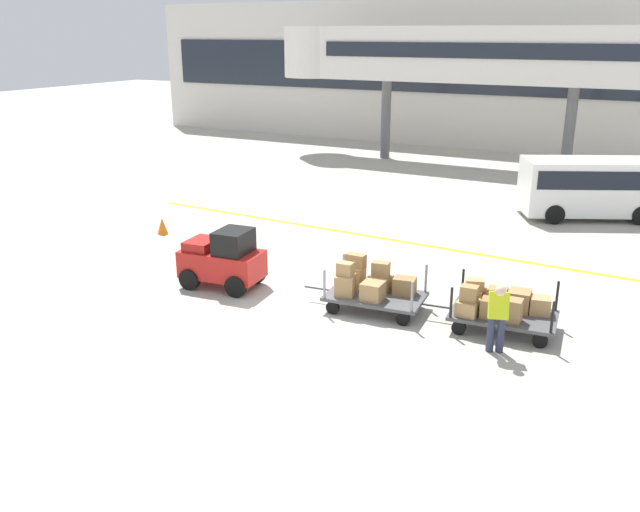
{
  "coord_description": "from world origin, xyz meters",
  "views": [
    {
      "loc": [
        7.15,
        -13.09,
        6.4
      ],
      "look_at": [
        -0.27,
        0.93,
        1.1
      ],
      "focal_mm": 37.93,
      "sensor_mm": 36.0,
      "label": 1
    }
  ],
  "objects_px": {
    "shuttle_van": "(592,184)",
    "safety_cone_far": "(162,226)",
    "baggage_handler": "(498,315)",
    "baggage_cart_middle": "(500,307)",
    "baggage_cart_lead": "(371,287)",
    "baggage_tug": "(223,259)"
  },
  "relations": [
    {
      "from": "baggage_tug",
      "to": "baggage_cart_middle",
      "type": "relative_size",
      "value": 0.72
    },
    {
      "from": "baggage_handler",
      "to": "shuttle_van",
      "type": "relative_size",
      "value": 0.3
    },
    {
      "from": "baggage_cart_middle",
      "to": "baggage_handler",
      "type": "bearing_deg",
      "value": -79.29
    },
    {
      "from": "safety_cone_far",
      "to": "baggage_tug",
      "type": "bearing_deg",
      "value": -33.08
    },
    {
      "from": "baggage_cart_middle",
      "to": "shuttle_van",
      "type": "relative_size",
      "value": 0.59
    },
    {
      "from": "baggage_cart_middle",
      "to": "baggage_cart_lead",
      "type": "bearing_deg",
      "value": -174.87
    },
    {
      "from": "baggage_handler",
      "to": "safety_cone_far",
      "type": "distance_m",
      "value": 12.44
    },
    {
      "from": "shuttle_van",
      "to": "safety_cone_far",
      "type": "xyz_separation_m",
      "value": [
        -12.19,
        -8.8,
        -0.96
      ]
    },
    {
      "from": "baggage_cart_middle",
      "to": "safety_cone_far",
      "type": "height_order",
      "value": "baggage_cart_middle"
    },
    {
      "from": "baggage_tug",
      "to": "baggage_cart_lead",
      "type": "xyz_separation_m",
      "value": [
        4.02,
        0.42,
        -0.18
      ]
    },
    {
      "from": "baggage_cart_middle",
      "to": "shuttle_van",
      "type": "bearing_deg",
      "value": 87.33
    },
    {
      "from": "baggage_tug",
      "to": "safety_cone_far",
      "type": "distance_m",
      "value": 5.56
    },
    {
      "from": "baggage_cart_lead",
      "to": "baggage_cart_middle",
      "type": "xyz_separation_m",
      "value": [
        3.01,
        0.27,
        -0.03
      ]
    },
    {
      "from": "baggage_handler",
      "to": "shuttle_van",
      "type": "xyz_separation_m",
      "value": [
        0.29,
        12.36,
        0.37
      ]
    },
    {
      "from": "shuttle_van",
      "to": "safety_cone_far",
      "type": "distance_m",
      "value": 15.07
    },
    {
      "from": "baggage_tug",
      "to": "baggage_cart_lead",
      "type": "distance_m",
      "value": 4.05
    },
    {
      "from": "baggage_tug",
      "to": "baggage_cart_lead",
      "type": "height_order",
      "value": "baggage_tug"
    },
    {
      "from": "safety_cone_far",
      "to": "shuttle_van",
      "type": "bearing_deg",
      "value": 35.83
    },
    {
      "from": "baggage_cart_middle",
      "to": "safety_cone_far",
      "type": "xyz_separation_m",
      "value": [
        -11.67,
        2.34,
        -0.27
      ]
    },
    {
      "from": "baggage_tug",
      "to": "safety_cone_far",
      "type": "height_order",
      "value": "baggage_tug"
    },
    {
      "from": "baggage_tug",
      "to": "baggage_cart_middle",
      "type": "height_order",
      "value": "baggage_tug"
    },
    {
      "from": "baggage_cart_lead",
      "to": "baggage_handler",
      "type": "relative_size",
      "value": 1.96
    }
  ]
}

